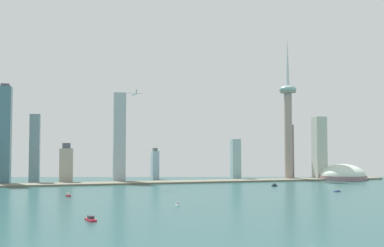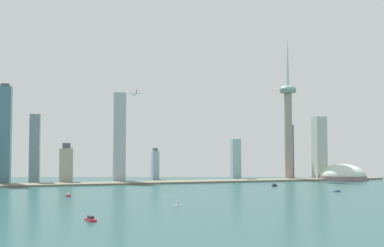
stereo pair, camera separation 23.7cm
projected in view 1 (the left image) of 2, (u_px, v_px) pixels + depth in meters
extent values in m
plane|color=#264E4E|center=(311.00, 245.00, 311.37)|extent=(6000.00, 6000.00, 0.00)
cube|color=#6D6B59|center=(165.00, 182.00, 835.34)|extent=(911.94, 48.61, 3.17)
cylinder|color=#A38F83|center=(288.00, 134.00, 925.45)|extent=(16.05, 16.05, 188.85)
ellipsoid|color=#90B6B3|center=(288.00, 89.00, 930.34)|extent=(36.16, 36.16, 15.98)
torus|color=#A38F83|center=(288.00, 92.00, 930.05)|extent=(33.93, 33.93, 3.20)
cone|color=silver|center=(287.00, 61.00, 933.45)|extent=(8.02, 8.02, 104.51)
cylinder|color=gray|center=(342.00, 177.00, 916.91)|extent=(96.47, 96.47, 9.22)
ellipsoid|color=silver|center=(342.00, 175.00, 917.15)|extent=(91.65, 91.65, 46.53)
cube|color=slate|center=(289.00, 151.00, 988.49)|extent=(12.09, 20.09, 117.15)
cube|color=#50555F|center=(289.00, 124.00, 991.66)|extent=(7.25, 12.05, 5.27)
cube|color=gray|center=(35.00, 148.00, 848.95)|extent=(18.59, 23.12, 130.61)
cube|color=#96B8BA|center=(236.00, 159.00, 929.09)|extent=(18.44, 16.91, 84.13)
cube|color=#ABA492|center=(66.00, 166.00, 835.79)|extent=(24.63, 19.74, 65.33)
cube|color=#545A68|center=(66.00, 146.00, 837.74)|extent=(14.78, 11.84, 9.95)
cube|color=#9DB4C0|center=(155.00, 165.00, 933.96)|extent=(13.88, 27.77, 59.44)
cube|color=#53605B|center=(155.00, 149.00, 935.65)|extent=(8.33, 16.66, 6.11)
cube|color=#A7B2B9|center=(119.00, 137.00, 861.01)|extent=(23.52, 20.48, 173.31)
cube|color=slate|center=(4.00, 135.00, 811.57)|extent=(23.62, 22.47, 179.16)
cube|color=#5B555E|center=(5.00, 85.00, 816.33)|extent=(14.17, 13.48, 5.10)
cube|color=#B8BEB0|center=(319.00, 148.00, 933.37)|extent=(23.96, 23.67, 131.40)
cube|color=#212339|center=(274.00, 186.00, 766.75)|extent=(12.18, 10.90, 2.25)
cube|color=#2C443C|center=(274.00, 184.00, 766.87)|extent=(6.10, 5.76, 2.42)
cylinder|color=silver|center=(274.00, 182.00, 767.09)|extent=(0.24, 0.24, 5.88)
cube|color=white|center=(177.00, 205.00, 516.01)|extent=(4.04, 8.68, 1.59)
cube|color=#A09EB4|center=(177.00, 203.00, 516.13)|extent=(2.51, 3.93, 2.96)
cube|color=#24488E|center=(337.00, 191.00, 673.60)|extent=(11.02, 5.03, 1.31)
cube|color=#969B9F|center=(337.00, 190.00, 673.69)|extent=(4.95, 3.23, 2.26)
cube|color=#B41F30|center=(91.00, 220.00, 410.59)|extent=(10.77, 18.43, 1.85)
cube|color=#303335|center=(91.00, 217.00, 410.71)|extent=(6.36, 8.55, 2.86)
cube|color=#B21F29|center=(68.00, 196.00, 608.62)|extent=(7.05, 8.92, 2.20)
cube|color=silver|center=(68.00, 194.00, 608.75)|extent=(3.85, 4.35, 2.79)
cylinder|color=silver|center=(68.00, 191.00, 608.95)|extent=(0.24, 0.24, 5.09)
cylinder|color=silver|center=(135.00, 94.00, 768.12)|extent=(6.49, 28.50, 3.05)
sphere|color=silver|center=(133.00, 95.00, 781.30)|extent=(3.05, 3.05, 3.05)
cube|color=silver|center=(135.00, 93.00, 768.19)|extent=(26.22, 6.40, 0.50)
cube|color=silver|center=(136.00, 93.00, 757.07)|extent=(9.32, 3.37, 0.40)
cube|color=#2D333D|center=(136.00, 91.00, 757.26)|extent=(0.77, 2.32, 5.00)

